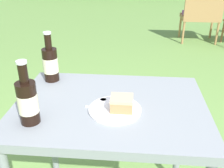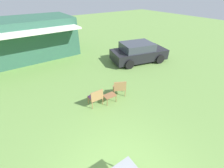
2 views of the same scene
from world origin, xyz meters
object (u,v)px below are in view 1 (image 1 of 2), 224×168
object	(u,v)px
patio_table	(110,119)
cola_bottle_far	(28,101)
cake_on_plate	(118,107)
wicker_chair_cushioned	(201,13)
cola_bottle_near	(50,63)

from	to	relation	value
patio_table	cola_bottle_far	world-z (taller)	cola_bottle_far
patio_table	cake_on_plate	bearing A→B (deg)	-53.65
wicker_chair_cushioned	cola_bottle_far	bearing A→B (deg)	68.62
wicker_chair_cushioned	cake_on_plate	distance (m)	3.67
wicker_chair_cushioned	cola_bottle_near	bearing A→B (deg)	65.83
patio_table	cola_bottle_near	bearing A→B (deg)	146.23
patio_table	cola_bottle_far	bearing A→B (deg)	-151.11
cola_bottle_far	cola_bottle_near	bearing A→B (deg)	94.27
cake_on_plate	wicker_chair_cushioned	bearing A→B (deg)	72.19
cola_bottle_near	cake_on_plate	bearing A→B (deg)	-36.60
cake_on_plate	cola_bottle_far	xyz separation A→B (m)	(-0.34, -0.11, 0.07)
patio_table	cake_on_plate	size ratio (longest dim) A/B	3.80
patio_table	cola_bottle_near	distance (m)	0.44
cola_bottle_far	cake_on_plate	bearing A→B (deg)	18.23
wicker_chair_cushioned	cola_bottle_near	world-z (taller)	cola_bottle_near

